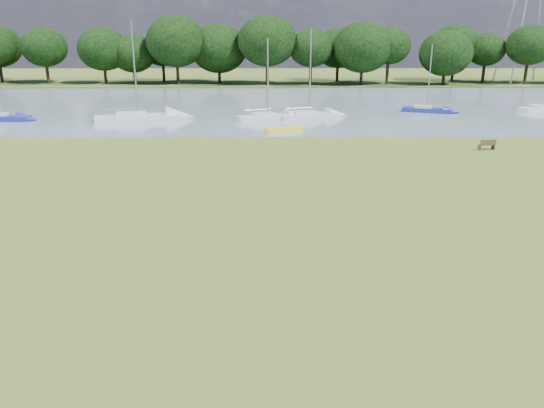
{
  "coord_description": "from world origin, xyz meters",
  "views": [
    {
      "loc": [
        -1.97,
        -21.99,
        8.48
      ],
      "look_at": [
        -1.82,
        -2.0,
        1.96
      ],
      "focal_mm": 35.0,
      "sensor_mm": 36.0,
      "label": 1
    }
  ],
  "objects_px": {
    "riverbank_bench": "(487,145)",
    "sailboat_5": "(267,116)",
    "sailboat_2": "(137,116)",
    "sailboat_0": "(543,107)",
    "sailboat_3": "(309,114)",
    "kayak": "(284,129)",
    "sailboat_1": "(0,116)",
    "sailboat_7": "(426,108)"
  },
  "relations": [
    {
      "from": "kayak",
      "to": "sailboat_2",
      "type": "xyz_separation_m",
      "value": [
        -14.4,
        5.97,
        0.33
      ]
    },
    {
      "from": "kayak",
      "to": "sailboat_5",
      "type": "bearing_deg",
      "value": 78.72
    },
    {
      "from": "sailboat_7",
      "to": "riverbank_bench",
      "type": "bearing_deg",
      "value": -71.52
    },
    {
      "from": "sailboat_5",
      "to": "sailboat_7",
      "type": "height_order",
      "value": "sailboat_5"
    },
    {
      "from": "sailboat_0",
      "to": "sailboat_1",
      "type": "bearing_deg",
      "value": 167.74
    },
    {
      "from": "riverbank_bench",
      "to": "sailboat_5",
      "type": "height_order",
      "value": "sailboat_5"
    },
    {
      "from": "sailboat_2",
      "to": "sailboat_0",
      "type": "bearing_deg",
      "value": -7.58
    },
    {
      "from": "sailboat_2",
      "to": "sailboat_5",
      "type": "xyz_separation_m",
      "value": [
        12.87,
        0.31,
        -0.04
      ]
    },
    {
      "from": "sailboat_5",
      "to": "kayak",
      "type": "bearing_deg",
      "value": -99.39
    },
    {
      "from": "riverbank_bench",
      "to": "sailboat_3",
      "type": "relative_size",
      "value": 0.16
    },
    {
      "from": "riverbank_bench",
      "to": "sailboat_5",
      "type": "bearing_deg",
      "value": 129.25
    },
    {
      "from": "sailboat_2",
      "to": "sailboat_5",
      "type": "distance_m",
      "value": 12.88
    },
    {
      "from": "kayak",
      "to": "sailboat_1",
      "type": "bearing_deg",
      "value": 142.76
    },
    {
      "from": "sailboat_5",
      "to": "sailboat_7",
      "type": "distance_m",
      "value": 18.15
    },
    {
      "from": "sailboat_1",
      "to": "sailboat_3",
      "type": "height_order",
      "value": "sailboat_3"
    },
    {
      "from": "sailboat_7",
      "to": "sailboat_3",
      "type": "bearing_deg",
      "value": -141.74
    },
    {
      "from": "sailboat_5",
      "to": "sailboat_7",
      "type": "xyz_separation_m",
      "value": [
        17.38,
        5.24,
        -0.02
      ]
    },
    {
      "from": "kayak",
      "to": "riverbank_bench",
      "type": "bearing_deg",
      "value": -51.91
    },
    {
      "from": "sailboat_2",
      "to": "kayak",
      "type": "bearing_deg",
      "value": -38.66
    },
    {
      "from": "riverbank_bench",
      "to": "sailboat_5",
      "type": "relative_size",
      "value": 0.17
    },
    {
      "from": "sailboat_2",
      "to": "sailboat_3",
      "type": "bearing_deg",
      "value": -11.19
    },
    {
      "from": "kayak",
      "to": "sailboat_3",
      "type": "height_order",
      "value": "sailboat_3"
    },
    {
      "from": "riverbank_bench",
      "to": "sailboat_5",
      "type": "xyz_separation_m",
      "value": [
        -16.52,
        13.9,
        0.1
      ]
    },
    {
      "from": "riverbank_bench",
      "to": "sailboat_0",
      "type": "bearing_deg",
      "value": 44.16
    },
    {
      "from": "sailboat_1",
      "to": "sailboat_2",
      "type": "distance_m",
      "value": 13.59
    },
    {
      "from": "sailboat_3",
      "to": "sailboat_7",
      "type": "distance_m",
      "value": 13.76
    },
    {
      "from": "sailboat_3",
      "to": "sailboat_5",
      "type": "height_order",
      "value": "sailboat_3"
    },
    {
      "from": "sailboat_0",
      "to": "sailboat_3",
      "type": "relative_size",
      "value": 1.04
    },
    {
      "from": "sailboat_1",
      "to": "sailboat_7",
      "type": "relative_size",
      "value": 1.08
    },
    {
      "from": "sailboat_1",
      "to": "sailboat_5",
      "type": "relative_size",
      "value": 0.99
    },
    {
      "from": "sailboat_3",
      "to": "sailboat_5",
      "type": "bearing_deg",
      "value": 177.73
    },
    {
      "from": "riverbank_bench",
      "to": "sailboat_2",
      "type": "distance_m",
      "value": 32.38
    },
    {
      "from": "sailboat_3",
      "to": "sailboat_7",
      "type": "bearing_deg",
      "value": -0.6
    },
    {
      "from": "sailboat_0",
      "to": "sailboat_2",
      "type": "height_order",
      "value": "sailboat_2"
    },
    {
      "from": "riverbank_bench",
      "to": "sailboat_2",
      "type": "height_order",
      "value": "sailboat_2"
    },
    {
      "from": "kayak",
      "to": "sailboat_5",
      "type": "distance_m",
      "value": 6.47
    },
    {
      "from": "riverbank_bench",
      "to": "kayak",
      "type": "height_order",
      "value": "riverbank_bench"
    },
    {
      "from": "sailboat_0",
      "to": "sailboat_2",
      "type": "relative_size",
      "value": 0.94
    },
    {
      "from": "sailboat_5",
      "to": "sailboat_1",
      "type": "bearing_deg",
      "value": 157.33
    },
    {
      "from": "riverbank_bench",
      "to": "sailboat_5",
      "type": "distance_m",
      "value": 21.59
    },
    {
      "from": "riverbank_bench",
      "to": "sailboat_3",
      "type": "height_order",
      "value": "sailboat_3"
    },
    {
      "from": "sailboat_1",
      "to": "sailboat_2",
      "type": "relative_size",
      "value": 0.8
    }
  ]
}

